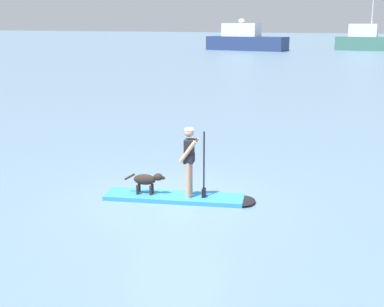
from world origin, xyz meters
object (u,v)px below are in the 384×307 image
at_px(moored_boat_starboard, 245,40).
at_px(moored_boat_outer, 366,40).
at_px(person_paddler, 190,157).
at_px(dog, 147,180).
at_px(paddleboard, 184,198).

xyz_separation_m(moored_boat_starboard, moored_boat_outer, (16.36, 7.12, -0.01)).
distance_m(person_paddler, moored_boat_starboard, 69.44).
bearing_deg(person_paddler, dog, -164.23).
xyz_separation_m(paddleboard, moored_boat_outer, (-5.67, 72.97, 1.45)).
relative_size(person_paddler, moored_boat_starboard, 0.13).
relative_size(dog, moored_boat_outer, 0.09).
bearing_deg(moored_boat_starboard, dog, -72.24).
height_order(paddleboard, moored_boat_outer, moored_boat_outer).
bearing_deg(dog, person_paddler, 15.77).
bearing_deg(moored_boat_outer, dog, -86.24).
height_order(dog, moored_boat_starboard, moored_boat_starboard).
distance_m(person_paddler, moored_boat_outer, 73.16).
xyz_separation_m(paddleboard, dog, (-0.86, -0.24, 0.39)).
bearing_deg(moored_boat_starboard, paddleboard, -71.51).
xyz_separation_m(person_paddler, dog, (-1.00, -0.28, -0.62)).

